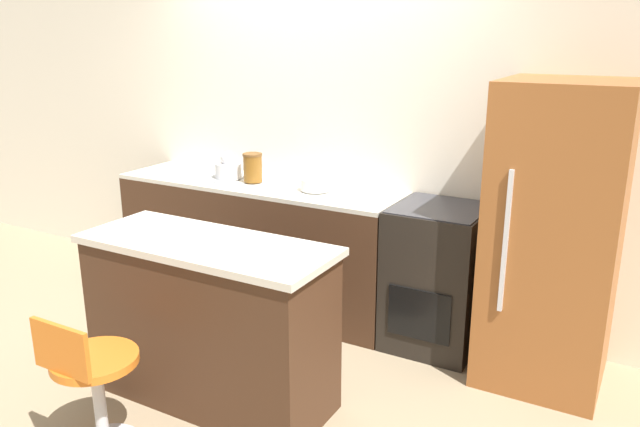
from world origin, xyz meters
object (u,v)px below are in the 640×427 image
(stool_chair, at_px, (93,386))
(mixing_bowl, at_px, (316,184))
(oven_range, at_px, (436,277))
(kettle, at_px, (228,168))
(refrigerator, at_px, (554,236))

(stool_chair, xyz_separation_m, mixing_bowl, (0.15, 1.88, 0.61))
(oven_range, height_order, kettle, kettle)
(refrigerator, distance_m, mixing_bowl, 1.60)
(refrigerator, height_order, stool_chair, refrigerator)
(oven_range, relative_size, kettle, 4.63)
(kettle, bearing_deg, refrigerator, -1.29)
(refrigerator, bearing_deg, kettle, 178.71)
(refrigerator, height_order, kettle, refrigerator)
(oven_range, relative_size, stool_chair, 1.24)
(refrigerator, relative_size, mixing_bowl, 8.49)
(refrigerator, bearing_deg, stool_chair, -133.66)
(kettle, height_order, mixing_bowl, kettle)
(refrigerator, bearing_deg, mixing_bowl, 178.11)
(stool_chair, height_order, kettle, kettle)
(oven_range, bearing_deg, kettle, -179.74)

